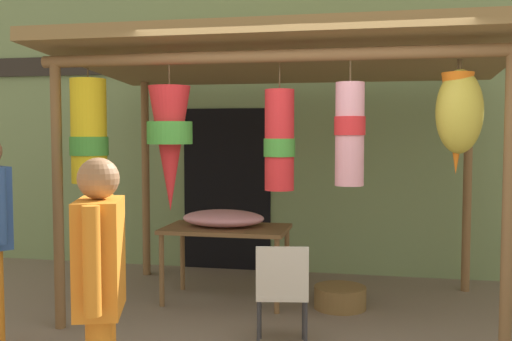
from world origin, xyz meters
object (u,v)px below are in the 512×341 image
at_px(display_table, 226,235).
at_px(folding_chair, 282,287).
at_px(flower_heap_on_table, 225,218).
at_px(customer_foreground, 100,284).
at_px(wicker_basket_by_table, 340,297).

distance_m(display_table, folding_chair, 1.47).
relative_size(display_table, flower_heap_on_table, 1.49).
xyz_separation_m(flower_heap_on_table, customer_foreground, (0.10, -2.94, 0.09)).
bearing_deg(folding_chair, display_table, 121.76).
bearing_deg(flower_heap_on_table, folding_chair, -58.04).
bearing_deg(folding_chair, flower_heap_on_table, 121.96).
xyz_separation_m(flower_heap_on_table, wicker_basket_by_table, (1.17, -0.05, -0.73)).
bearing_deg(display_table, wicker_basket_by_table, -1.23).
distance_m(flower_heap_on_table, wicker_basket_by_table, 1.38).
height_order(flower_heap_on_table, customer_foreground, customer_foreground).
relative_size(display_table, customer_foreground, 0.79).
bearing_deg(customer_foreground, folding_chair, 67.83).
bearing_deg(customer_foreground, flower_heap_on_table, 92.00).
bearing_deg(flower_heap_on_table, display_table, -48.90).
xyz_separation_m(display_table, wicker_basket_by_table, (1.15, -0.02, -0.57)).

